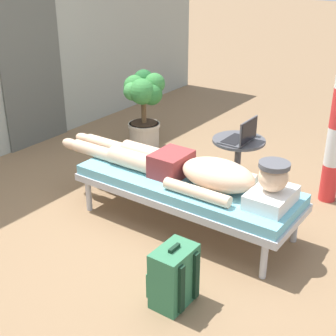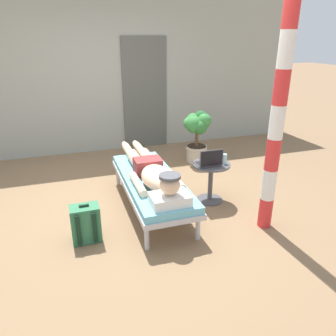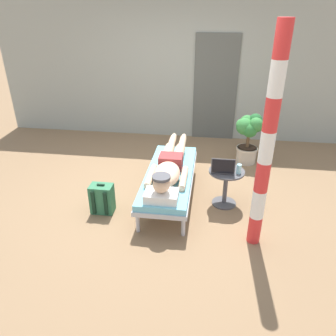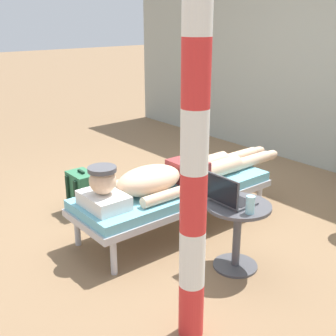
{
  "view_description": "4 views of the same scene",
  "coord_description": "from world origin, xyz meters",
  "px_view_note": "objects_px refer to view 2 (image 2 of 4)",
  "views": [
    {
      "loc": [
        -2.64,
        -2.04,
        2.08
      ],
      "look_at": [
        0.09,
        -0.11,
        0.55
      ],
      "focal_mm": 51.16,
      "sensor_mm": 36.0,
      "label": 1
    },
    {
      "loc": [
        -0.7,
        -3.69,
        2.02
      ],
      "look_at": [
        0.43,
        -0.28,
        0.56
      ],
      "focal_mm": 34.58,
      "sensor_mm": 36.0,
      "label": 2
    },
    {
      "loc": [
        0.77,
        -4.17,
        2.55
      ],
      "look_at": [
        0.23,
        -0.23,
        0.51
      ],
      "focal_mm": 34.86,
      "sensor_mm": 36.0,
      "label": 3
    },
    {
      "loc": [
        2.95,
        -2.46,
        1.84
      ],
      "look_at": [
        0.15,
        -0.19,
        0.56
      ],
      "focal_mm": 46.51,
      "sensor_mm": 36.0,
      "label": 4
    }
  ],
  "objects_px": {
    "laptop": "(209,161)",
    "backpack": "(86,224)",
    "drink_glass": "(224,159)",
    "side_table": "(211,176)",
    "lounge_chair": "(151,183)",
    "person_reclining": "(152,171)",
    "porch_post": "(277,122)",
    "potted_plant": "(197,131)"
  },
  "relations": [
    {
      "from": "laptop",
      "to": "backpack",
      "type": "distance_m",
      "value": 1.65
    },
    {
      "from": "drink_glass",
      "to": "side_table",
      "type": "bearing_deg",
      "value": 160.45
    },
    {
      "from": "lounge_chair",
      "to": "drink_glass",
      "type": "bearing_deg",
      "value": -6.36
    },
    {
      "from": "person_reclining",
      "to": "drink_glass",
      "type": "bearing_deg",
      "value": -3.18
    },
    {
      "from": "lounge_chair",
      "to": "backpack",
      "type": "distance_m",
      "value": 0.97
    },
    {
      "from": "drink_glass",
      "to": "porch_post",
      "type": "xyz_separation_m",
      "value": [
        0.18,
        -0.71,
        0.63
      ]
    },
    {
      "from": "side_table",
      "to": "laptop",
      "type": "relative_size",
      "value": 1.69
    },
    {
      "from": "drink_glass",
      "to": "backpack",
      "type": "xyz_separation_m",
      "value": [
        -1.78,
        -0.36,
        -0.39
      ]
    },
    {
      "from": "lounge_chair",
      "to": "side_table",
      "type": "height_order",
      "value": "side_table"
    },
    {
      "from": "person_reclining",
      "to": "laptop",
      "type": "xyz_separation_m",
      "value": [
        0.72,
        -0.05,
        0.06
      ]
    },
    {
      "from": "side_table",
      "to": "potted_plant",
      "type": "height_order",
      "value": "potted_plant"
    },
    {
      "from": "backpack",
      "to": "potted_plant",
      "type": "height_order",
      "value": "potted_plant"
    },
    {
      "from": "side_table",
      "to": "laptop",
      "type": "height_order",
      "value": "laptop"
    },
    {
      "from": "potted_plant",
      "to": "porch_post",
      "type": "distance_m",
      "value": 2.25
    },
    {
      "from": "person_reclining",
      "to": "side_table",
      "type": "xyz_separation_m",
      "value": [
        0.78,
        0.0,
        -0.16
      ]
    },
    {
      "from": "side_table",
      "to": "potted_plant",
      "type": "distance_m",
      "value": 1.46
    },
    {
      "from": "backpack",
      "to": "drink_glass",
      "type": "bearing_deg",
      "value": 11.35
    },
    {
      "from": "lounge_chair",
      "to": "person_reclining",
      "type": "height_order",
      "value": "person_reclining"
    },
    {
      "from": "potted_plant",
      "to": "porch_post",
      "type": "bearing_deg",
      "value": -91.77
    },
    {
      "from": "potted_plant",
      "to": "lounge_chair",
      "type": "bearing_deg",
      "value": -131.37
    },
    {
      "from": "laptop",
      "to": "porch_post",
      "type": "distance_m",
      "value": 1.03
    },
    {
      "from": "lounge_chair",
      "to": "porch_post",
      "type": "relative_size",
      "value": 0.76
    },
    {
      "from": "person_reclining",
      "to": "backpack",
      "type": "height_order",
      "value": "person_reclining"
    },
    {
      "from": "side_table",
      "to": "laptop",
      "type": "distance_m",
      "value": 0.24
    },
    {
      "from": "person_reclining",
      "to": "drink_glass",
      "type": "height_order",
      "value": "person_reclining"
    },
    {
      "from": "porch_post",
      "to": "person_reclining",
      "type": "bearing_deg",
      "value": 145.81
    },
    {
      "from": "drink_glass",
      "to": "porch_post",
      "type": "distance_m",
      "value": 0.96
    },
    {
      "from": "lounge_chair",
      "to": "side_table",
      "type": "xyz_separation_m",
      "value": [
        0.78,
        -0.05,
        0.01
      ]
    },
    {
      "from": "side_table",
      "to": "potted_plant",
      "type": "xyz_separation_m",
      "value": [
        0.4,
        1.39,
        0.19
      ]
    },
    {
      "from": "laptop",
      "to": "drink_glass",
      "type": "distance_m",
      "value": 0.21
    },
    {
      "from": "person_reclining",
      "to": "lounge_chair",
      "type": "bearing_deg",
      "value": 90.0
    },
    {
      "from": "side_table",
      "to": "backpack",
      "type": "height_order",
      "value": "side_table"
    },
    {
      "from": "drink_glass",
      "to": "backpack",
      "type": "bearing_deg",
      "value": -168.65
    },
    {
      "from": "person_reclining",
      "to": "backpack",
      "type": "xyz_separation_m",
      "value": [
        -0.84,
        -0.41,
        -0.32
      ]
    },
    {
      "from": "drink_glass",
      "to": "person_reclining",
      "type": "bearing_deg",
      "value": 176.82
    },
    {
      "from": "porch_post",
      "to": "potted_plant",
      "type": "bearing_deg",
      "value": 88.23
    },
    {
      "from": "potted_plant",
      "to": "porch_post",
      "type": "xyz_separation_m",
      "value": [
        -0.07,
        -2.15,
        0.67
      ]
    },
    {
      "from": "laptop",
      "to": "drink_glass",
      "type": "xyz_separation_m",
      "value": [
        0.21,
        -0.0,
        0.01
      ]
    },
    {
      "from": "potted_plant",
      "to": "drink_glass",
      "type": "bearing_deg",
      "value": -99.73
    },
    {
      "from": "side_table",
      "to": "laptop",
      "type": "xyz_separation_m",
      "value": [
        -0.06,
        -0.05,
        0.23
      ]
    },
    {
      "from": "lounge_chair",
      "to": "laptop",
      "type": "relative_size",
      "value": 5.97
    },
    {
      "from": "person_reclining",
      "to": "side_table",
      "type": "distance_m",
      "value": 0.8
    }
  ]
}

